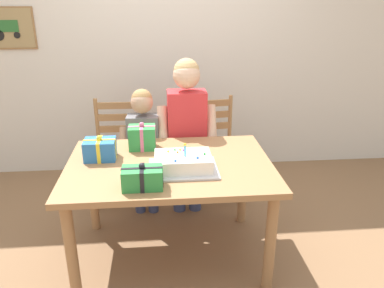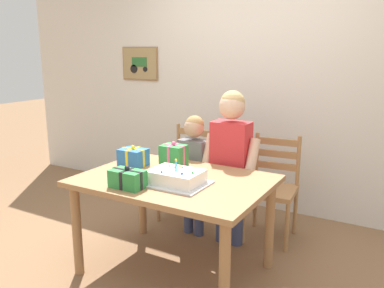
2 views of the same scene
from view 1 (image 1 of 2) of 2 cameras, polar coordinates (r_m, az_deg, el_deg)
name	(u,v)px [view 1 (image 1 of 2)]	position (r m, az deg, el deg)	size (l,w,h in m)	color
ground_plane	(172,254)	(2.94, -3.07, -16.17)	(20.00, 20.00, 0.00)	#846042
back_wall	(162,47)	(3.97, -4.48, 14.26)	(6.40, 0.11, 2.60)	silver
dining_table	(170,176)	(2.60, -3.35, -4.82)	(1.37, 0.96, 0.74)	#9E7047
birthday_cake	(183,163)	(2.44, -1.35, -2.83)	(0.44, 0.34, 0.19)	silver
gift_box_red_large	(100,149)	(2.67, -13.60, -0.77)	(0.22, 0.17, 0.17)	#286BB7
gift_box_beside_cake	(142,137)	(2.79, -7.48, 1.00)	(0.20, 0.16, 0.20)	#2D8E42
gift_box_corner_small	(142,178)	(2.24, -7.44, -5.04)	(0.24, 0.15, 0.16)	#2D8E42
chair_left	(118,151)	(3.54, -11.01, -0.98)	(0.42, 0.42, 0.92)	#A87A4C
chair_right	(214,147)	(3.55, 3.29, -0.51)	(0.46, 0.46, 0.92)	#A87A4C
child_older	(187,123)	(3.12, -0.77, 3.18)	(0.48, 0.27, 1.34)	#38426B
child_younger	(144,141)	(3.17, -7.24, 0.49)	(0.41, 0.24, 1.10)	#38426B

